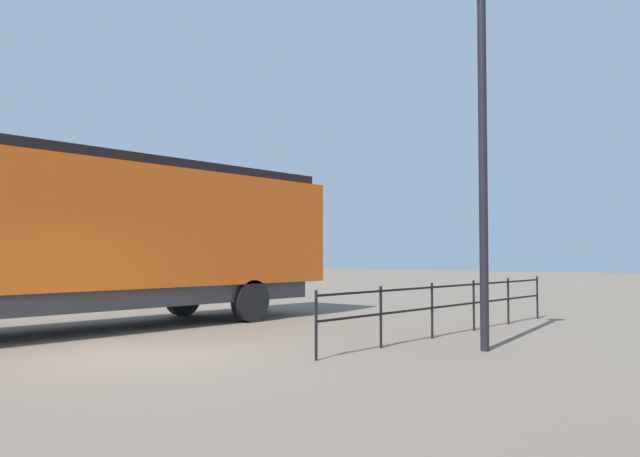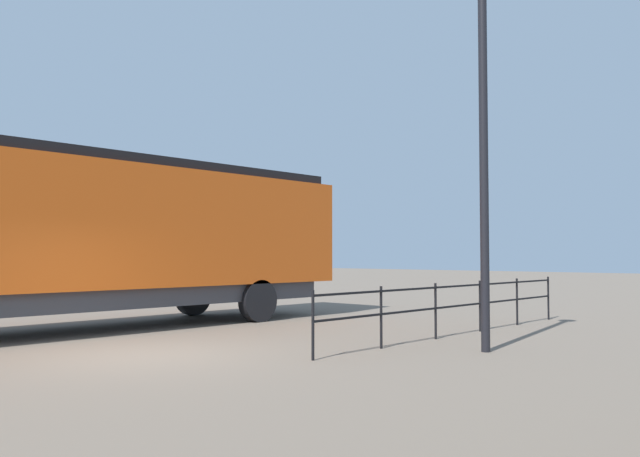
{
  "view_description": "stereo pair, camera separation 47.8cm",
  "coord_description": "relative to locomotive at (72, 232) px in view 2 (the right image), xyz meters",
  "views": [
    {
      "loc": [
        9.67,
        -6.52,
        1.74
      ],
      "look_at": [
        1.75,
        2.75,
        2.24
      ],
      "focal_mm": 36.53,
      "sensor_mm": 36.0,
      "label": 1
    },
    {
      "loc": [
        10.03,
        -6.2,
        1.74
      ],
      "look_at": [
        1.75,
        2.75,
        2.24
      ],
      "focal_mm": 36.53,
      "sensor_mm": 36.0,
      "label": 2
    }
  ],
  "objects": [
    {
      "name": "lamp_post",
      "position": [
        8.38,
        3.67,
        2.16
      ],
      "size": [
        0.44,
        0.44,
        6.92
      ],
      "color": "black",
      "rests_on": "ground_plane"
    },
    {
      "name": "ground_plane",
      "position": [
        4.16,
        -0.81,
        -2.27
      ],
      "size": [
        120.0,
        120.0,
        0.0
      ],
      "primitive_type": "plane",
      "color": "#756656"
    },
    {
      "name": "locomotive",
      "position": [
        0.0,
        0.0,
        0.0
      ],
      "size": [
        3.12,
        15.34,
        4.03
      ],
      "color": "#D15114",
      "rests_on": "ground_plane"
    },
    {
      "name": "platform_fence",
      "position": [
        6.74,
        5.51,
        -1.52
      ],
      "size": [
        0.05,
        9.34,
        1.16
      ],
      "color": "black",
      "rests_on": "ground_plane"
    }
  ]
}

